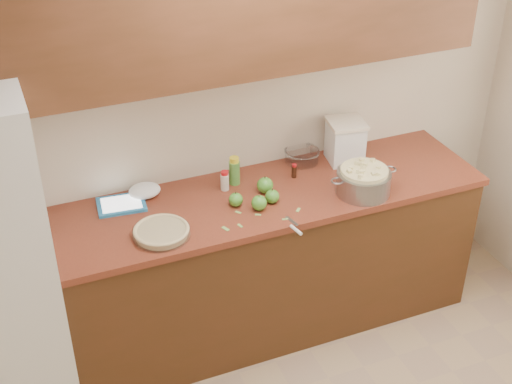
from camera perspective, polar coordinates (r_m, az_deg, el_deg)
name	(u,v)px	position (r m, az deg, el deg)	size (l,w,h in m)	color
room_shell	(408,313)	(2.62, 12.06, -9.46)	(3.60, 3.60, 3.60)	#A08267
counter_run	(252,264)	(4.15, -0.29, -5.75)	(2.64, 0.68, 0.92)	#492714
upper_cabinets	(240,2)	(3.58, -1.33, 14.93)	(2.60, 0.34, 0.70)	brown
pie	(161,232)	(3.60, -7.58, -3.19)	(0.29, 0.29, 0.05)	silver
colander	(363,181)	(3.93, 8.59, 0.86)	(0.40, 0.30, 0.15)	gray
flour_canister	(345,141)	(4.20, 7.15, 4.09)	(0.24, 0.24, 0.26)	white
tablet	(121,204)	(3.87, -10.73, -0.98)	(0.27, 0.22, 0.02)	teal
paring_knife	(295,229)	(3.62, 3.17, -2.94)	(0.05, 0.19, 0.02)	gray
lemon_bottle	(234,171)	(3.96, -1.74, 1.69)	(0.06, 0.06, 0.17)	#4C8C38
cinnamon_shaker	(225,181)	(3.92, -2.52, 0.90)	(0.05, 0.05, 0.11)	beige
vanilla_bottle	(294,171)	(4.05, 3.07, 1.70)	(0.03, 0.03, 0.08)	black
mixing_bowl	(302,155)	(4.20, 3.69, 2.95)	(0.21, 0.21, 0.08)	silver
paper_towel	(145,191)	(3.92, -8.90, 0.11)	(0.17, 0.14, 0.07)	white
apple_left	(236,200)	(3.79, -1.63, -0.62)	(0.08, 0.08, 0.09)	#48922C
apple_center	(265,185)	(3.90, 0.73, 0.54)	(0.09, 0.09, 0.10)	#48922C
apple_front	(259,203)	(3.75, 0.25, -0.88)	(0.08, 0.08, 0.10)	#48922C
apple_extra	(272,196)	(3.82, 1.31, -0.35)	(0.08, 0.08, 0.09)	#48922C
peel_a	(240,226)	(3.65, -1.29, -2.71)	(0.04, 0.01, 0.00)	#8AB759
peel_b	(258,215)	(3.73, 0.16, -1.83)	(0.03, 0.01, 0.00)	#8AB759
peel_c	(285,219)	(3.70, 2.34, -2.19)	(0.03, 0.01, 0.00)	#8AB759
peel_d	(238,212)	(3.75, -1.43, -1.63)	(0.03, 0.01, 0.00)	#8AB759
peel_e	(226,229)	(3.63, -2.45, -2.95)	(0.05, 0.02, 0.00)	#8AB759
peel_f	(298,210)	(3.78, 3.40, -1.44)	(0.04, 0.02, 0.00)	#8AB759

